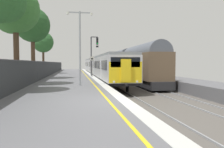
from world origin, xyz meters
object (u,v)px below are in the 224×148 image
at_px(speed_limit_sign, 92,64).
at_px(background_tree_centre, 32,26).
at_px(commuter_train_at_platform, 99,66).
at_px(freight_train_adjacent_track, 120,63).
at_px(platform_lamp_mid, 80,42).
at_px(background_tree_back, 43,43).
at_px(background_tree_left, 14,12).
at_px(signal_gantry, 93,51).

relative_size(speed_limit_sign, background_tree_centre, 0.33).
distance_m(commuter_train_at_platform, freight_train_adjacent_track, 4.21).
bearing_deg(background_tree_centre, commuter_train_at_platform, 53.46).
distance_m(platform_lamp_mid, background_tree_back, 21.53).
bearing_deg(freight_train_adjacent_track, background_tree_back, -179.69).
height_order(platform_lamp_mid, background_tree_left, background_tree_left).
bearing_deg(speed_limit_sign, background_tree_centre, -159.51).
distance_m(platform_lamp_mid, background_tree_centre, 9.75).
height_order(signal_gantry, speed_limit_sign, signal_gantry).
relative_size(signal_gantry, background_tree_centre, 0.69).
xyz_separation_m(freight_train_adjacent_track, background_tree_left, (-12.63, -19.67, 4.07)).
bearing_deg(background_tree_centre, speed_limit_sign, 20.49).
bearing_deg(freight_train_adjacent_track, commuter_train_at_platform, -162.76).
xyz_separation_m(freight_train_adjacent_track, signal_gantry, (-5.49, -7.64, 1.68)).
height_order(commuter_train_at_platform, platform_lamp_mid, platform_lamp_mid).
height_order(platform_lamp_mid, background_tree_centre, background_tree_centre).
relative_size(speed_limit_sign, platform_lamp_mid, 0.45).
relative_size(commuter_train_at_platform, background_tree_left, 5.16).
bearing_deg(speed_limit_sign, freight_train_adjacent_track, 60.31).
bearing_deg(signal_gantry, commuter_train_at_platform, 76.92).
xyz_separation_m(freight_train_adjacent_track, background_tree_centre, (-12.54, -12.76, 4.11)).
bearing_deg(background_tree_back, platform_lamp_mid, -74.93).
xyz_separation_m(commuter_train_at_platform, freight_train_adjacent_track, (4.00, 1.24, 0.43)).
distance_m(speed_limit_sign, background_tree_left, 12.30).
bearing_deg(platform_lamp_mid, signal_gantry, 80.98).
bearing_deg(speed_limit_sign, background_tree_left, -125.77).
height_order(freight_train_adjacent_track, speed_limit_sign, freight_train_adjacent_track).
height_order(background_tree_left, background_tree_centre, background_tree_centre).
bearing_deg(signal_gantry, platform_lamp_mid, -99.02).
xyz_separation_m(commuter_train_at_platform, signal_gantry, (-1.49, -6.40, 2.10)).
bearing_deg(background_tree_centre, background_tree_back, 92.80).
distance_m(speed_limit_sign, platform_lamp_mid, 10.81).
distance_m(signal_gantry, background_tree_back, 10.91).
distance_m(signal_gantry, platform_lamp_mid, 13.31).
distance_m(freight_train_adjacent_track, platform_lamp_mid, 22.20).
distance_m(commuter_train_at_platform, background_tree_left, 20.84).
relative_size(freight_train_adjacent_track, background_tree_back, 5.54).
relative_size(freight_train_adjacent_track, signal_gantry, 7.12).
relative_size(speed_limit_sign, background_tree_left, 0.34).
bearing_deg(background_tree_left, commuter_train_at_platform, 64.92).
bearing_deg(background_tree_back, background_tree_centre, -87.20).
xyz_separation_m(background_tree_left, background_tree_back, (-0.53, 19.60, -0.67)).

